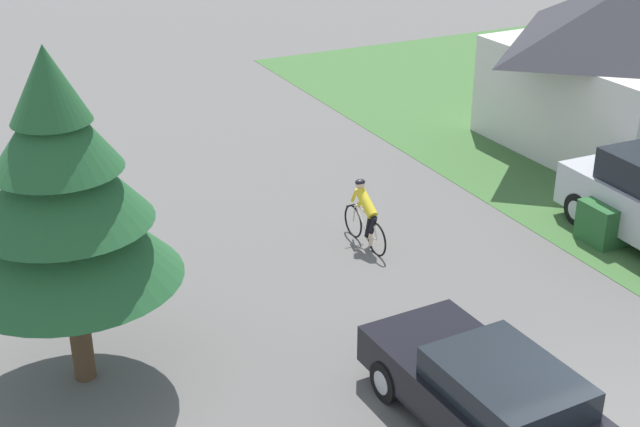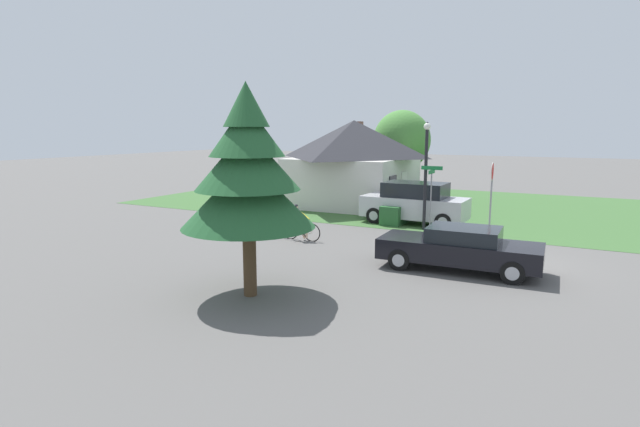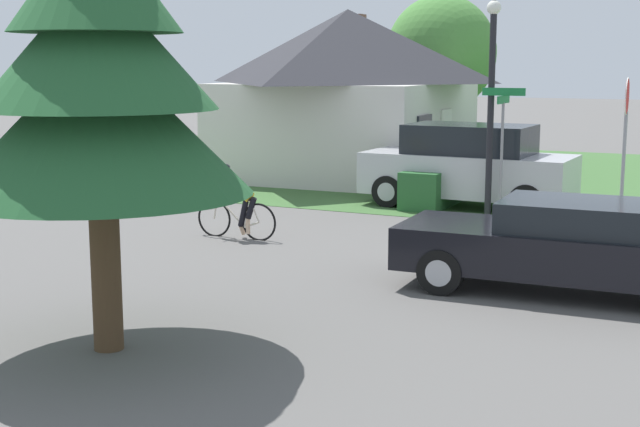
{
  "view_description": "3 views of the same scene",
  "coord_description": "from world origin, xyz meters",
  "px_view_note": "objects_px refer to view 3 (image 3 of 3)",
  "views": [
    {
      "loc": [
        -8.3,
        -7.1,
        8.43
      ],
      "look_at": [
        -1.64,
        6.26,
        1.53
      ],
      "focal_mm": 50.0,
      "sensor_mm": 36.0,
      "label": 1
    },
    {
      "loc": [
        -16.58,
        -2.15,
        4.27
      ],
      "look_at": [
        -1.32,
        5.88,
        1.37
      ],
      "focal_mm": 28.0,
      "sensor_mm": 36.0,
      "label": 2
    },
    {
      "loc": [
        -14.23,
        -1.29,
        3.29
      ],
      "look_at": [
        -1.73,
        4.81,
        0.92
      ],
      "focal_mm": 50.0,
      "sensor_mm": 36.0,
      "label": 3
    }
  ],
  "objects_px": {
    "stop_sign": "(626,123)",
    "sedan_left_lane": "(569,246)",
    "parked_suv_right": "(468,166)",
    "street_lamp": "(491,88)",
    "cottage_house": "(347,90)",
    "street_name_sign": "(502,130)",
    "deciduous_tree_right": "(441,54)",
    "conifer_tall_near": "(98,70)",
    "cyclist": "(236,203)"
  },
  "relations": [
    {
      "from": "cyclist",
      "to": "street_lamp",
      "type": "distance_m",
      "value": 5.98
    },
    {
      "from": "street_lamp",
      "to": "conifer_tall_near",
      "type": "xyz_separation_m",
      "value": [
        -10.57,
        1.57,
        0.46
      ]
    },
    {
      "from": "street_lamp",
      "to": "conifer_tall_near",
      "type": "height_order",
      "value": "conifer_tall_near"
    },
    {
      "from": "parked_suv_right",
      "to": "conifer_tall_near",
      "type": "bearing_deg",
      "value": 87.92
    },
    {
      "from": "street_name_sign",
      "to": "deciduous_tree_right",
      "type": "relative_size",
      "value": 0.5
    },
    {
      "from": "parked_suv_right",
      "to": "street_lamp",
      "type": "bearing_deg",
      "value": 124.67
    },
    {
      "from": "street_lamp",
      "to": "sedan_left_lane",
      "type": "bearing_deg",
      "value": -154.15
    },
    {
      "from": "parked_suv_right",
      "to": "conifer_tall_near",
      "type": "xyz_separation_m",
      "value": [
        -11.83,
        0.74,
        2.27
      ]
    },
    {
      "from": "conifer_tall_near",
      "to": "cyclist",
      "type": "bearing_deg",
      "value": 18.41
    },
    {
      "from": "stop_sign",
      "to": "sedan_left_lane",
      "type": "bearing_deg",
      "value": -3.12
    },
    {
      "from": "cottage_house",
      "to": "street_lamp",
      "type": "bearing_deg",
      "value": -134.87
    },
    {
      "from": "parked_suv_right",
      "to": "street_lamp",
      "type": "relative_size",
      "value": 1.03
    },
    {
      "from": "sedan_left_lane",
      "to": "conifer_tall_near",
      "type": "height_order",
      "value": "conifer_tall_near"
    },
    {
      "from": "sedan_left_lane",
      "to": "conifer_tall_near",
      "type": "xyz_separation_m",
      "value": [
        -4.92,
        4.3,
        2.52
      ]
    },
    {
      "from": "cyclist",
      "to": "conifer_tall_near",
      "type": "distance_m",
      "value": 7.14
    },
    {
      "from": "street_lamp",
      "to": "street_name_sign",
      "type": "bearing_deg",
      "value": -115.85
    },
    {
      "from": "cyclist",
      "to": "street_name_sign",
      "type": "height_order",
      "value": "street_name_sign"
    },
    {
      "from": "street_name_sign",
      "to": "cottage_house",
      "type": "bearing_deg",
      "value": 47.18
    },
    {
      "from": "conifer_tall_near",
      "to": "street_name_sign",
      "type": "bearing_deg",
      "value": -10.16
    },
    {
      "from": "cyclist",
      "to": "street_name_sign",
      "type": "bearing_deg",
      "value": -135.22
    },
    {
      "from": "cottage_house",
      "to": "street_lamp",
      "type": "xyz_separation_m",
      "value": [
        -5.47,
        -5.77,
        0.26
      ]
    },
    {
      "from": "street_name_sign",
      "to": "stop_sign",
      "type": "bearing_deg",
      "value": -93.5
    },
    {
      "from": "sedan_left_lane",
      "to": "deciduous_tree_right",
      "type": "distance_m",
      "value": 18.3
    },
    {
      "from": "stop_sign",
      "to": "street_name_sign",
      "type": "bearing_deg",
      "value": -96.47
    },
    {
      "from": "stop_sign",
      "to": "deciduous_tree_right",
      "type": "distance_m",
      "value": 13.46
    },
    {
      "from": "cottage_house",
      "to": "street_name_sign",
      "type": "relative_size",
      "value": 2.75
    },
    {
      "from": "sedan_left_lane",
      "to": "parked_suv_right",
      "type": "distance_m",
      "value": 7.78
    },
    {
      "from": "parked_suv_right",
      "to": "deciduous_tree_right",
      "type": "bearing_deg",
      "value": -66.37
    },
    {
      "from": "cottage_house",
      "to": "street_lamp",
      "type": "height_order",
      "value": "cottage_house"
    },
    {
      "from": "sedan_left_lane",
      "to": "deciduous_tree_right",
      "type": "xyz_separation_m",
      "value": [
        16.47,
        7.44,
        2.89
      ]
    },
    {
      "from": "cottage_house",
      "to": "deciduous_tree_right",
      "type": "xyz_separation_m",
      "value": [
        5.34,
        -1.06,
        1.09
      ]
    },
    {
      "from": "cottage_house",
      "to": "street_name_sign",
      "type": "bearing_deg",
      "value": -134.17
    },
    {
      "from": "sedan_left_lane",
      "to": "conifer_tall_near",
      "type": "distance_m",
      "value": 7.0
    },
    {
      "from": "street_lamp",
      "to": "parked_suv_right",
      "type": "bearing_deg",
      "value": 33.16
    },
    {
      "from": "sedan_left_lane",
      "to": "street_lamp",
      "type": "bearing_deg",
      "value": -66.19
    },
    {
      "from": "sedan_left_lane",
      "to": "street_name_sign",
      "type": "relative_size",
      "value": 1.75
    },
    {
      "from": "cyclist",
      "to": "parked_suv_right",
      "type": "distance_m",
      "value": 6.2
    },
    {
      "from": "parked_suv_right",
      "to": "stop_sign",
      "type": "relative_size",
      "value": 1.59
    },
    {
      "from": "parked_suv_right",
      "to": "sedan_left_lane",
      "type": "bearing_deg",
      "value": 118.77
    },
    {
      "from": "cyclist",
      "to": "deciduous_tree_right",
      "type": "distance_m",
      "value": 15.36
    },
    {
      "from": "stop_sign",
      "to": "cyclist",
      "type": "bearing_deg",
      "value": -61.43
    },
    {
      "from": "cottage_house",
      "to": "conifer_tall_near",
      "type": "height_order",
      "value": "conifer_tall_near"
    },
    {
      "from": "sedan_left_lane",
      "to": "parked_suv_right",
      "type": "height_order",
      "value": "parked_suv_right"
    },
    {
      "from": "cyclist",
      "to": "street_lamp",
      "type": "height_order",
      "value": "street_lamp"
    },
    {
      "from": "deciduous_tree_right",
      "to": "street_lamp",
      "type": "bearing_deg",
      "value": -156.48
    },
    {
      "from": "street_name_sign",
      "to": "street_lamp",
      "type": "bearing_deg",
      "value": 64.15
    },
    {
      "from": "sedan_left_lane",
      "to": "cyclist",
      "type": "bearing_deg",
      "value": -14.47
    },
    {
      "from": "stop_sign",
      "to": "deciduous_tree_right",
      "type": "relative_size",
      "value": 0.54
    },
    {
      "from": "street_lamp",
      "to": "deciduous_tree_right",
      "type": "xyz_separation_m",
      "value": [
        10.81,
        4.71,
        0.83
      ]
    },
    {
      "from": "cottage_house",
      "to": "conifer_tall_near",
      "type": "relative_size",
      "value": 1.4
    }
  ]
}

